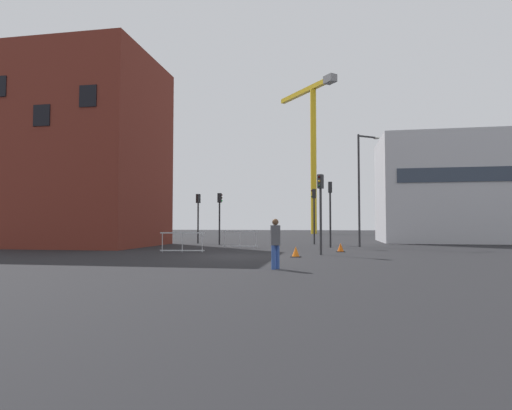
{
  "coord_description": "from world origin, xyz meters",
  "views": [
    {
      "loc": [
        4.45,
        -19.34,
        1.55
      ],
      "look_at": [
        0.0,
        6.11,
        2.7
      ],
      "focal_mm": 29.31,
      "sensor_mm": 36.0,
      "label": 1
    }
  ],
  "objects_px": {
    "construction_crane": "(313,137)",
    "traffic_light_corner": "(220,210)",
    "traffic_cone_by_barrier": "(296,252)",
    "traffic_light_far": "(198,210)",
    "pedestrian_walking": "(275,240)",
    "traffic_light_verge": "(314,207)",
    "traffic_cone_orange": "(341,248)",
    "traffic_light_median": "(321,201)",
    "traffic_light_near": "(330,204)",
    "streetlamp_tall": "(361,181)"
  },
  "relations": [
    {
      "from": "traffic_light_far",
      "to": "streetlamp_tall",
      "type": "bearing_deg",
      "value": -12.29
    },
    {
      "from": "construction_crane",
      "to": "streetlamp_tall",
      "type": "xyz_separation_m",
      "value": [
        4.53,
        -35.31,
        -10.38
      ]
    },
    {
      "from": "traffic_light_corner",
      "to": "pedestrian_walking",
      "type": "distance_m",
      "value": 17.15
    },
    {
      "from": "streetlamp_tall",
      "to": "traffic_light_far",
      "type": "height_order",
      "value": "streetlamp_tall"
    },
    {
      "from": "traffic_light_median",
      "to": "traffic_light_far",
      "type": "distance_m",
      "value": 14.16
    },
    {
      "from": "construction_crane",
      "to": "traffic_light_near",
      "type": "relative_size",
      "value": 5.41
    },
    {
      "from": "traffic_light_verge",
      "to": "traffic_light_far",
      "type": "bearing_deg",
      "value": -178.96
    },
    {
      "from": "traffic_light_verge",
      "to": "traffic_light_corner",
      "type": "xyz_separation_m",
      "value": [
        -6.92,
        -1.44,
        -0.2
      ]
    },
    {
      "from": "construction_crane",
      "to": "traffic_light_median",
      "type": "xyz_separation_m",
      "value": [
        1.96,
        -42.97,
        -12.11
      ]
    },
    {
      "from": "traffic_light_median",
      "to": "traffic_light_corner",
      "type": "height_order",
      "value": "traffic_light_median"
    },
    {
      "from": "construction_crane",
      "to": "traffic_light_corner",
      "type": "xyz_separation_m",
      "value": [
        -5.65,
        -33.92,
        -12.23
      ]
    },
    {
      "from": "traffic_cone_by_barrier",
      "to": "traffic_cone_orange",
      "type": "xyz_separation_m",
      "value": [
        2.15,
        3.97,
        -0.0
      ]
    },
    {
      "from": "streetlamp_tall",
      "to": "traffic_cone_by_barrier",
      "type": "distance_m",
      "value": 10.78
    },
    {
      "from": "traffic_light_verge",
      "to": "traffic_light_corner",
      "type": "height_order",
      "value": "traffic_light_verge"
    },
    {
      "from": "traffic_light_far",
      "to": "pedestrian_walking",
      "type": "xyz_separation_m",
      "value": [
        8.27,
        -17.18,
        -1.6
      ]
    },
    {
      "from": "traffic_light_near",
      "to": "construction_crane",
      "type": "bearing_deg",
      "value": 93.84
    },
    {
      "from": "streetlamp_tall",
      "to": "traffic_light_corner",
      "type": "relative_size",
      "value": 1.98
    },
    {
      "from": "traffic_light_corner",
      "to": "traffic_cone_by_barrier",
      "type": "distance_m",
      "value": 12.65
    },
    {
      "from": "traffic_light_verge",
      "to": "traffic_cone_by_barrier",
      "type": "bearing_deg",
      "value": -92.07
    },
    {
      "from": "traffic_light_median",
      "to": "traffic_light_corner",
      "type": "distance_m",
      "value": 11.83
    },
    {
      "from": "traffic_light_median",
      "to": "traffic_light_far",
      "type": "bearing_deg",
      "value": 133.12
    },
    {
      "from": "traffic_light_median",
      "to": "traffic_light_corner",
      "type": "relative_size",
      "value": 1.05
    },
    {
      "from": "traffic_light_verge",
      "to": "traffic_light_near",
      "type": "distance_m",
      "value": 4.15
    },
    {
      "from": "pedestrian_walking",
      "to": "traffic_cone_by_barrier",
      "type": "bearing_deg",
      "value": 87.03
    },
    {
      "from": "traffic_light_far",
      "to": "traffic_cone_by_barrier",
      "type": "distance_m",
      "value": 14.84
    },
    {
      "from": "streetlamp_tall",
      "to": "traffic_cone_by_barrier",
      "type": "relative_size",
      "value": 15.37
    },
    {
      "from": "traffic_light_median",
      "to": "traffic_light_near",
      "type": "distance_m",
      "value": 6.54
    },
    {
      "from": "traffic_light_verge",
      "to": "traffic_cone_orange",
      "type": "bearing_deg",
      "value": -78.03
    },
    {
      "from": "traffic_light_median",
      "to": "traffic_cone_by_barrier",
      "type": "xyz_separation_m",
      "value": [
        -1.13,
        -1.56,
        -2.47
      ]
    },
    {
      "from": "traffic_light_corner",
      "to": "traffic_cone_orange",
      "type": "bearing_deg",
      "value": -37.59
    },
    {
      "from": "traffic_light_far",
      "to": "traffic_cone_by_barrier",
      "type": "xyz_separation_m",
      "value": [
        8.55,
        -11.89,
        -2.38
      ]
    },
    {
      "from": "construction_crane",
      "to": "traffic_light_verge",
      "type": "distance_m",
      "value": 34.66
    },
    {
      "from": "traffic_light_near",
      "to": "traffic_light_median",
      "type": "bearing_deg",
      "value": -94.32
    },
    {
      "from": "traffic_light_far",
      "to": "pedestrian_walking",
      "type": "height_order",
      "value": "traffic_light_far"
    },
    {
      "from": "traffic_light_verge",
      "to": "traffic_light_far",
      "type": "height_order",
      "value": "traffic_light_verge"
    },
    {
      "from": "traffic_light_near",
      "to": "traffic_light_far",
      "type": "relative_size",
      "value": 1.11
    },
    {
      "from": "construction_crane",
      "to": "pedestrian_walking",
      "type": "relative_size",
      "value": 13.45
    },
    {
      "from": "construction_crane",
      "to": "traffic_cone_by_barrier",
      "type": "distance_m",
      "value": 46.86
    },
    {
      "from": "construction_crane",
      "to": "pedestrian_walking",
      "type": "distance_m",
      "value": 51.7
    },
    {
      "from": "traffic_cone_orange",
      "to": "traffic_light_far",
      "type": "bearing_deg",
      "value": 143.49
    },
    {
      "from": "traffic_light_far",
      "to": "traffic_cone_by_barrier",
      "type": "height_order",
      "value": "traffic_light_far"
    },
    {
      "from": "traffic_light_median",
      "to": "traffic_light_near",
      "type": "relative_size",
      "value": 0.94
    },
    {
      "from": "traffic_light_median",
      "to": "traffic_cone_orange",
      "type": "xyz_separation_m",
      "value": [
        1.02,
        2.41,
        -2.47
      ]
    },
    {
      "from": "traffic_light_verge",
      "to": "construction_crane",
      "type": "bearing_deg",
      "value": 92.23
    },
    {
      "from": "traffic_light_near",
      "to": "traffic_light_corner",
      "type": "bearing_deg",
      "value": 162.58
    },
    {
      "from": "traffic_light_verge",
      "to": "traffic_light_median",
      "type": "xyz_separation_m",
      "value": [
        0.69,
        -10.5,
        -0.08
      ]
    },
    {
      "from": "construction_crane",
      "to": "traffic_cone_by_barrier",
      "type": "relative_size",
      "value": 47.0
    },
    {
      "from": "construction_crane",
      "to": "traffic_light_corner",
      "type": "relative_size",
      "value": 6.05
    },
    {
      "from": "streetlamp_tall",
      "to": "pedestrian_walking",
      "type": "distance_m",
      "value": 15.43
    },
    {
      "from": "traffic_light_corner",
      "to": "pedestrian_walking",
      "type": "bearing_deg",
      "value": -68.69
    }
  ]
}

